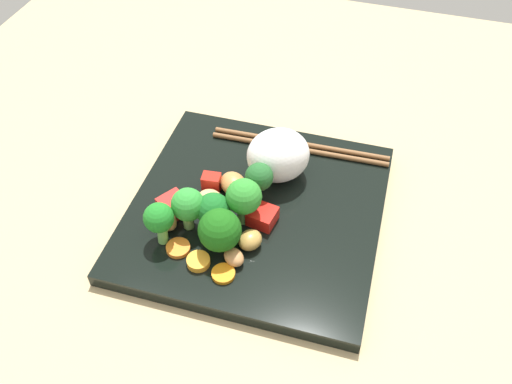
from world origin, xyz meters
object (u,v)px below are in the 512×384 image
Objects in this scene: square_plate at (257,211)px; rice_mound at (278,155)px; broccoli_floret_2 at (220,230)px; chopstick_pair at (300,146)px; carrot_slice_2 at (223,274)px.

square_plate is 7.09cm from rice_mound.
broccoli_floret_2 reaches higher than square_plate.
chopstick_pair is at bearing 74.77° from rice_mound.
broccoli_floret_2 reaches higher than chopstick_pair.
rice_mound is 16.33cm from carrot_slice_2.
square_plate is 8.28cm from broccoli_floret_2.
carrot_slice_2 reaches higher than square_plate.
broccoli_floret_2 is 0.24× the size of chopstick_pair.
broccoli_floret_2 is at bearing 113.19° from carrot_slice_2.
carrot_slice_2 is at bearing -66.81° from broccoli_floret_2.
broccoli_floret_2 is 2.20× the size of carrot_slice_2.
rice_mound is at bearing 72.43° from chopstick_pair.
chopstick_pair is at bearing 82.12° from carrot_slice_2.
carrot_slice_2 is (1.38, -3.22, -2.85)cm from broccoli_floret_2.
broccoli_floret_2 is at bearing -102.65° from rice_mound.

